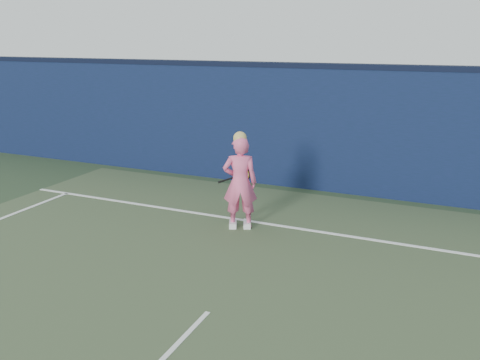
% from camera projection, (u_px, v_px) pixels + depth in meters
% --- Properties ---
extents(backstop_wall, '(24.00, 0.40, 2.50)m').
position_uv_depth(backstop_wall, '(329.00, 131.00, 10.43)').
color(backstop_wall, '#0B1832').
rests_on(backstop_wall, ground).
extents(wall_cap, '(24.00, 0.42, 0.10)m').
position_uv_depth(wall_cap, '(332.00, 66.00, 10.08)').
color(wall_cap, black).
rests_on(wall_cap, backstop_wall).
extents(player, '(0.67, 0.56, 1.64)m').
position_uv_depth(player, '(240.00, 182.00, 8.39)').
color(player, '#EF5D8E').
rests_on(player, ground).
extents(racket, '(0.51, 0.36, 0.31)m').
position_uv_depth(racket, '(241.00, 176.00, 8.84)').
color(racket, black).
rests_on(racket, ground).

